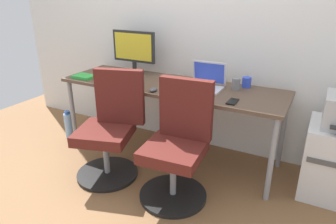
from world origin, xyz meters
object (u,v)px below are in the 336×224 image
Objects in this scene: desktop_monitor at (134,49)px; coffee_mug at (247,82)px; office_chair_left at (110,130)px; office_chair_right at (178,147)px; water_bottle_on_floor at (69,125)px; open_laptop at (206,82)px.

coffee_mug is at bearing 2.70° from desktop_monitor.
office_chair_left is 10.22× the size of coffee_mug.
office_chair_right is 10.22× the size of coffee_mug.
desktop_monitor is 5.22× the size of coffee_mug.
water_bottle_on_floor is (-0.87, 0.35, -0.28)m from office_chair_left.
open_laptop reaches higher than coffee_mug.
water_bottle_on_floor is at bearing -167.20° from coffee_mug.
desktop_monitor is at bearing 28.25° from water_bottle_on_floor.
desktop_monitor reaches higher than open_laptop.
office_chair_right reaches higher than coffee_mug.
office_chair_right is at bearing -39.91° from desktop_monitor.
office_chair_right is at bearing -12.94° from water_bottle_on_floor.
office_chair_right is 3.03× the size of open_laptop.
water_bottle_on_floor is 1.66m from open_laptop.
office_chair_left is 0.64m from office_chair_right.
office_chair_left is at bearing -74.05° from desktop_monitor.
office_chair_right is 0.90m from coffee_mug.
office_chair_left is 0.94m from open_laptop.
water_bottle_on_floor is 1.13m from desktop_monitor.
water_bottle_on_floor is 1.98m from coffee_mug.
open_laptop reaches higher than office_chair_right.
coffee_mug is (0.95, 0.77, 0.36)m from office_chair_left.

